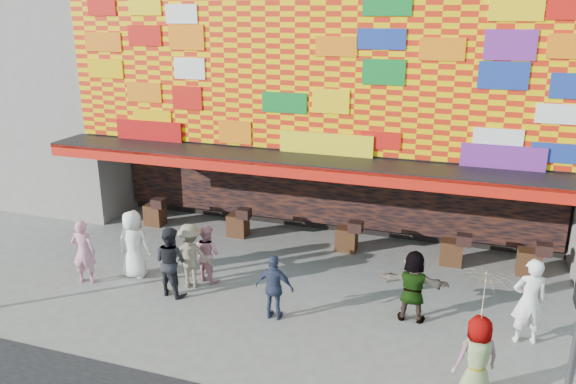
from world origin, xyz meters
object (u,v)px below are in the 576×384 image
at_px(ped_g, 477,359).
at_px(ped_f, 413,286).
at_px(ped_b, 84,252).
at_px(parasol, 485,294).
at_px(ped_e, 274,288).
at_px(ped_i, 207,253).
at_px(ped_a, 134,244).
at_px(ped_h, 529,301).
at_px(ped_d, 190,256).
at_px(ped_c, 171,261).

bearing_deg(ped_g, ped_f, -88.30).
distance_m(ped_b, parasol, 9.91).
height_order(ped_e, ped_g, ped_g).
bearing_deg(parasol, ped_g, 0.00).
bearing_deg(ped_i, parasol, 174.64).
bearing_deg(ped_a, ped_e, 166.44).
distance_m(ped_f, ped_h, 2.41).
xyz_separation_m(ped_i, parasol, (6.76, -2.76, 1.38)).
xyz_separation_m(ped_b, ped_d, (2.71, 0.69, -0.01)).
height_order(ped_d, ped_e, ped_d).
xyz_separation_m(ped_b, ped_e, (5.28, -0.11, -0.08)).
xyz_separation_m(ped_e, ped_f, (2.99, 0.95, 0.07)).
bearing_deg(ped_d, ped_c, 45.84).
xyz_separation_m(ped_e, ped_i, (-2.34, 1.26, -0.02)).
height_order(ped_c, parasol, parasol).
relative_size(ped_b, ped_c, 0.97).
xyz_separation_m(ped_e, ped_g, (4.41, -1.50, 0.06)).
bearing_deg(ped_f, parasol, 119.41).
bearing_deg(ped_c, ped_b, 16.25).
xyz_separation_m(ped_f, parasol, (1.42, -2.45, 1.29)).
bearing_deg(ped_c, parasol, 178.70).
bearing_deg(ped_b, ped_e, 165.90).
xyz_separation_m(ped_g, ped_h, (0.98, 2.32, 0.13)).
relative_size(ped_h, ped_i, 1.27).
bearing_deg(ped_f, ped_b, 5.12).
xyz_separation_m(ped_e, parasol, (4.41, -1.50, 1.36)).
distance_m(ped_a, ped_e, 4.35).
distance_m(ped_f, ped_i, 5.34).
distance_m(ped_g, parasol, 1.30).
bearing_deg(ped_h, ped_e, -5.50).
relative_size(ped_a, ped_g, 1.10).
relative_size(ped_c, ped_h, 0.92).
height_order(ped_a, ped_e, ped_a).
relative_size(ped_b, ped_g, 1.03).
height_order(ped_h, ped_i, ped_h).
relative_size(ped_e, ped_f, 0.92).
distance_m(ped_c, ped_h, 8.25).
relative_size(ped_d, ped_f, 1.00).
bearing_deg(ped_e, ped_a, -11.63).
xyz_separation_m(ped_a, ped_h, (9.66, -0.02, 0.05)).
height_order(ped_e, ped_f, ped_f).
xyz_separation_m(ped_d, ped_h, (7.97, 0.02, 0.11)).
relative_size(ped_a, ped_c, 1.03).
bearing_deg(ped_f, ped_e, 17.01).
relative_size(ped_g, ped_h, 0.87).
distance_m(ped_d, ped_e, 2.70).
bearing_deg(ped_c, ped_a, -9.05).
height_order(ped_a, ped_c, ped_a).
xyz_separation_m(ped_b, ped_f, (8.27, 0.84, -0.01)).
distance_m(ped_c, ped_e, 2.85).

